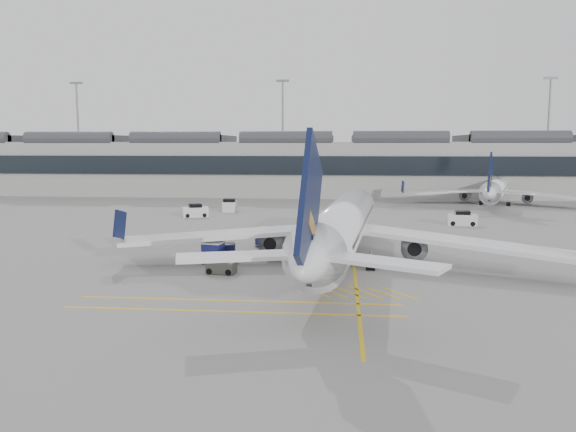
# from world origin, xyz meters

# --- Properties ---
(ground) EXTENTS (220.00, 220.00, 0.00)m
(ground) POSITION_xyz_m (0.00, 0.00, 0.00)
(ground) COLOR gray
(ground) RESTS_ON ground
(terminal) EXTENTS (200.00, 20.45, 12.40)m
(terminal) POSITION_xyz_m (0.00, 71.93, 6.14)
(terminal) COLOR #9E9E99
(terminal) RESTS_ON ground
(light_masts) EXTENTS (113.00, 0.60, 25.45)m
(light_masts) POSITION_xyz_m (-1.67, 86.00, 14.49)
(light_masts) COLOR slate
(light_masts) RESTS_ON ground
(apron_markings) EXTENTS (0.25, 60.00, 0.01)m
(apron_markings) POSITION_xyz_m (10.00, 10.00, 0.01)
(apron_markings) COLOR gold
(apron_markings) RESTS_ON ground
(airliner_main) EXTENTS (39.14, 42.96, 11.43)m
(airliner_main) POSITION_xyz_m (8.87, 2.47, 3.36)
(airliner_main) COLOR white
(airliner_main) RESTS_ON ground
(airliner_far) EXTENTS (30.73, 34.09, 9.40)m
(airliner_far) POSITION_xyz_m (35.86, 54.75, 2.76)
(airliner_far) COLOR white
(airliner_far) RESTS_ON ground
(belt_loader) EXTENTS (4.95, 3.00, 1.97)m
(belt_loader) POSITION_xyz_m (2.40, 11.66, 0.58)
(belt_loader) COLOR silver
(belt_loader) RESTS_ON ground
(baggage_cart_a) EXTENTS (1.80, 1.52, 1.79)m
(baggage_cart_a) POSITION_xyz_m (7.75, 5.03, 0.96)
(baggage_cart_a) COLOR gray
(baggage_cart_a) RESTS_ON ground
(baggage_cart_b) EXTENTS (2.33, 2.14, 2.00)m
(baggage_cart_b) POSITION_xyz_m (1.15, 10.17, 1.07)
(baggage_cart_b) COLOR gray
(baggage_cart_b) RESTS_ON ground
(baggage_cart_c) EXTENTS (2.09, 1.84, 1.92)m
(baggage_cart_c) POSITION_xyz_m (-2.43, 1.68, 1.03)
(baggage_cart_c) COLOR gray
(baggage_cart_c) RESTS_ON ground
(baggage_cart_d) EXTENTS (1.61, 1.36, 1.59)m
(baggage_cart_d) POSITION_xyz_m (-1.50, 3.28, 0.85)
(baggage_cart_d) COLOR gray
(baggage_cart_d) RESTS_ON ground
(ramp_agent_a) EXTENTS (0.78, 0.75, 1.79)m
(ramp_agent_a) POSITION_xyz_m (7.91, 9.29, 0.90)
(ramp_agent_a) COLOR #E8410C
(ramp_agent_a) RESTS_ON ground
(ramp_agent_b) EXTENTS (1.23, 1.17, 2.01)m
(ramp_agent_b) POSITION_xyz_m (5.11, 3.56, 1.01)
(ramp_agent_b) COLOR orange
(ramp_agent_b) RESTS_ON ground
(pushback_tug) EXTENTS (2.45, 1.71, 1.27)m
(pushback_tug) POSITION_xyz_m (-0.88, -2.06, 0.57)
(pushback_tug) COLOR #4D4F43
(pushback_tug) RESTS_ON ground
(safety_cone_nose) EXTENTS (0.32, 0.32, 0.45)m
(safety_cone_nose) POSITION_xyz_m (8.60, 24.65, 0.22)
(safety_cone_nose) COLOR #F24C0A
(safety_cone_nose) RESTS_ON ground
(safety_cone_engine) EXTENTS (0.37, 0.37, 0.51)m
(safety_cone_engine) POSITION_xyz_m (14.32, 2.74, 0.26)
(safety_cone_engine) COLOR #F24C0A
(safety_cone_engine) RESTS_ON ground
(service_van_left) EXTENTS (4.08, 3.07, 1.88)m
(service_van_left) POSITION_xyz_m (-12.35, 33.18, 0.84)
(service_van_left) COLOR silver
(service_van_left) RESTS_ON ground
(service_van_mid) EXTENTS (2.39, 4.13, 2.02)m
(service_van_mid) POSITION_xyz_m (-8.74, 40.55, 0.90)
(service_van_mid) COLOR silver
(service_van_mid) RESTS_ON ground
(service_van_right) EXTENTS (3.87, 2.21, 1.90)m
(service_van_right) POSITION_xyz_m (24.65, 28.15, 0.85)
(service_van_right) COLOR silver
(service_van_right) RESTS_ON ground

